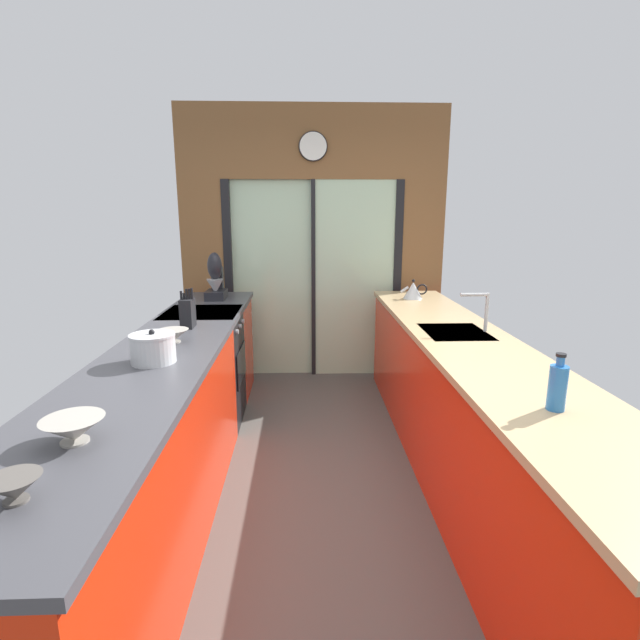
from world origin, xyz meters
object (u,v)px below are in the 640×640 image
object	(u,v)px
knife_block	(188,313)
soap_bottle_far	(558,386)
mixing_bowl_near	(15,489)
kettle	(413,290)
stand_mixer	(216,281)
mixing_bowl_mid	(74,430)
mixing_bowl_far	(173,335)
oven_range	(205,368)
stock_pot	(153,348)

from	to	relation	value
knife_block	soap_bottle_far	bearing A→B (deg)	-39.04
mixing_bowl_near	kettle	size ratio (longest dim) A/B	0.58
mixing_bowl_near	stand_mixer	size ratio (longest dim) A/B	0.34
mixing_bowl_mid	mixing_bowl_far	xyz separation A→B (m)	(0.00, 1.27, -0.00)
mixing_bowl_mid	soap_bottle_far	size ratio (longest dim) A/B	0.89
kettle	oven_range	bearing A→B (deg)	-163.70
oven_range	soap_bottle_far	distance (m)	2.72
soap_bottle_far	oven_range	bearing A→B (deg)	132.53
mixing_bowl_near	soap_bottle_far	xyz separation A→B (m)	(1.78, 0.55, 0.06)
oven_range	stand_mixer	size ratio (longest dim) A/B	2.19
mixing_bowl_near	knife_block	distance (m)	1.99
kettle	soap_bottle_far	world-z (taller)	soap_bottle_far
mixing_bowl_near	kettle	distance (m)	3.52
stock_pot	soap_bottle_far	size ratio (longest dim) A/B	1.00
knife_block	kettle	size ratio (longest dim) A/B	1.09
mixing_bowl_far	soap_bottle_far	bearing A→B (deg)	-30.80
oven_range	mixing_bowl_near	xyz separation A→B (m)	(0.02, -2.51, 0.50)
mixing_bowl_near	soap_bottle_far	world-z (taller)	soap_bottle_far
mixing_bowl_mid	mixing_bowl_far	size ratio (longest dim) A/B	1.12
mixing_bowl_near	stock_pot	world-z (taller)	stock_pot
knife_block	stand_mixer	distance (m)	1.08
mixing_bowl_near	oven_range	bearing A→B (deg)	90.42
knife_block	stand_mixer	world-z (taller)	stand_mixer
mixing_bowl_near	soap_bottle_far	size ratio (longest dim) A/B	0.62
stock_pot	mixing_bowl_mid	bearing A→B (deg)	-90.00
mixing_bowl_far	stand_mixer	bearing A→B (deg)	90.00
mixing_bowl_far	oven_range	bearing A→B (deg)	91.17
mixing_bowl_near	knife_block	xyz separation A→B (m)	(0.00, 1.99, 0.06)
kettle	soap_bottle_far	xyz separation A→B (m)	(-0.00, -2.49, 0.02)
knife_block	soap_bottle_far	size ratio (longest dim) A/B	1.17
stand_mixer	oven_range	bearing A→B (deg)	-91.87
knife_block	mixing_bowl_far	bearing A→B (deg)	-90.02
oven_range	mixing_bowl_far	size ratio (longest dim) A/B	4.97
soap_bottle_far	stand_mixer	bearing A→B (deg)	125.19
mixing_bowl_near	knife_block	world-z (taller)	knife_block
knife_block	oven_range	bearing A→B (deg)	92.06
stand_mixer	stock_pot	bearing A→B (deg)	-90.00
mixing_bowl_near	soap_bottle_far	distance (m)	1.86
knife_block	soap_bottle_far	distance (m)	2.29
mixing_bowl_mid	stock_pot	xyz separation A→B (m)	(-0.00, 0.88, 0.03)
mixing_bowl_far	stock_pot	world-z (taller)	stock_pot
soap_bottle_far	mixing_bowl_far	bearing A→B (deg)	149.20
mixing_bowl_mid	knife_block	bearing A→B (deg)	90.00
stock_pot	kettle	bearing A→B (deg)	45.53
stand_mixer	stock_pot	size ratio (longest dim) A/B	1.80
mixing_bowl_mid	stock_pot	size ratio (longest dim) A/B	0.89
knife_block	kettle	world-z (taller)	knife_block
mixing_bowl_far	stand_mixer	world-z (taller)	stand_mixer
mixing_bowl_far	stock_pot	xyz separation A→B (m)	(-0.00, -0.39, 0.03)
oven_range	knife_block	world-z (taller)	knife_block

